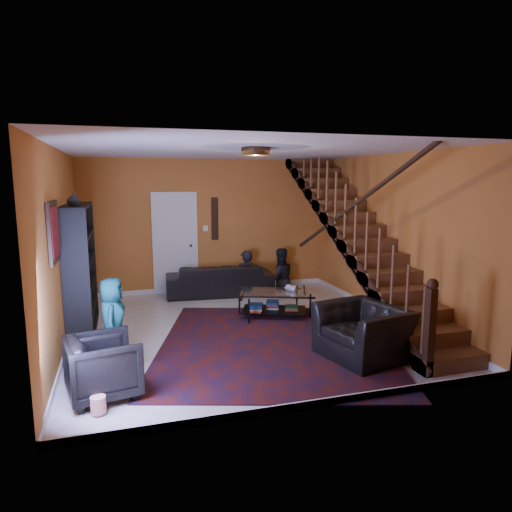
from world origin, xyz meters
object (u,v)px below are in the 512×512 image
Objects in this scene: sofa at (220,279)px; coffee_table at (274,302)px; bookshelf at (81,271)px; armchair_left at (103,367)px; armchair_right at (363,332)px.

coffee_table is (0.58, -1.81, -0.07)m from sofa.
bookshelf reaches higher than sofa.
armchair_left is 0.69× the size of armchair_right.
bookshelf is 3.22m from coffee_table.
armchair_left is at bearing 67.04° from sofa.
armchair_left is at bearing -100.12° from armchair_right.
sofa is at bearing -177.29° from armchair_right.
bookshelf is at bearing 177.95° from coffee_table.
bookshelf is 1.51× the size of coffee_table.
bookshelf is 4.33m from armchair_right.
sofa is at bearing 107.83° from coffee_table.
coffee_table is at bearing 113.04° from sofa.
armchair_right is (3.66, -2.24, -0.61)m from bookshelf.
sofa is at bearing 33.68° from bookshelf.
armchair_right is 0.82× the size of coffee_table.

